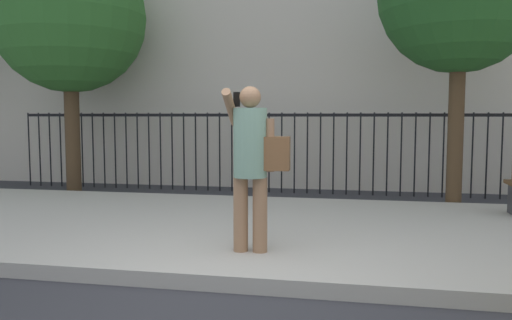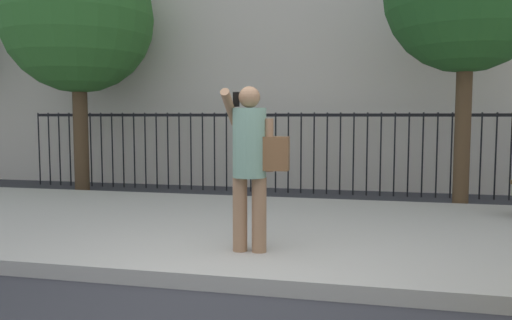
{
  "view_description": "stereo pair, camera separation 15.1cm",
  "coord_description": "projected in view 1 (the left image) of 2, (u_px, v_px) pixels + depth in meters",
  "views": [
    {
      "loc": [
        1.1,
        -4.23,
        1.54
      ],
      "look_at": [
        0.03,
        1.15,
        1.07
      ],
      "focal_mm": 36.15,
      "sensor_mm": 36.0,
      "label": 1
    },
    {
      "loc": [
        1.25,
        -4.19,
        1.54
      ],
      "look_at": [
        0.03,
        1.15,
        1.07
      ],
      "focal_mm": 36.15,
      "sensor_mm": 36.0,
      "label": 2
    }
  ],
  "objects": [
    {
      "name": "sidewalk",
      "position": [
        269.0,
        230.0,
        6.62
      ],
      "size": [
        28.0,
        4.4,
        0.15
      ],
      "primitive_type": "cube",
      "color": "#B2ADA3",
      "rests_on": "ground"
    },
    {
      "name": "iron_fence",
      "position": [
        301.0,
        142.0,
        10.15
      ],
      "size": [
        12.03,
        0.04,
        1.6
      ],
      "color": "black",
      "rests_on": "ground"
    },
    {
      "name": "pedestrian_on_phone",
      "position": [
        253.0,
        157.0,
        5.2
      ],
      "size": [
        0.66,
        0.49,
        1.68
      ],
      "color": "#936B4C",
      "rests_on": "sidewalk"
    },
    {
      "name": "ground_plane",
      "position": [
        226.0,
        293.0,
        4.48
      ],
      "size": [
        60.0,
        60.0,
        0.0
      ],
      "primitive_type": "plane",
      "color": "#333338"
    },
    {
      "name": "street_tree_far",
      "position": [
        69.0,
        17.0,
        10.02
      ],
      "size": [
        2.97,
        2.97,
        4.96
      ],
      "color": "#4C3823",
      "rests_on": "ground"
    }
  ]
}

